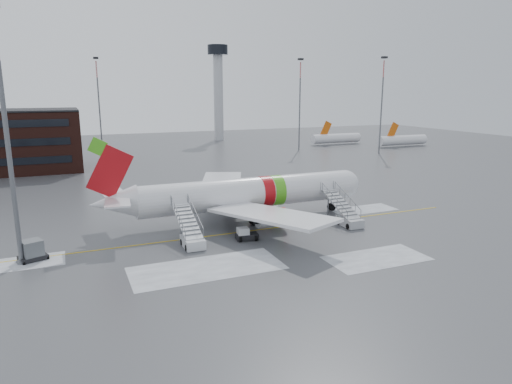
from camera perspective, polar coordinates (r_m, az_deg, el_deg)
name	(u,v)px	position (r m, az deg, el deg)	size (l,w,h in m)	color
ground	(231,231)	(53.47, -3.10, -4.83)	(260.00, 260.00, 0.00)	#494C4F
airliner	(243,194)	(56.61, -1.67, -0.25)	(35.03, 32.97, 11.18)	white
airstair_fwd	(346,216)	(56.55, 11.24, -2.97)	(2.05, 7.70, 3.48)	#A2A5A9
airstair_aft	(191,235)	(48.73, -8.16, -5.38)	(2.05, 7.70, 3.48)	silver
pushback_tug	(245,234)	(50.00, -1.33, -5.33)	(2.57, 2.06, 1.38)	black
uld_container	(32,251)	(49.10, -26.17, -6.62)	(2.89, 2.51, 1.98)	black
light_mast_near	(7,134)	(46.46, -28.72, 6.33)	(1.20, 1.20, 23.38)	#595B60
control_tower	(218,82)	(150.66, -4.75, 13.59)	(6.40, 6.40, 30.00)	#B2B5BA
light_mast_far_ne	(300,99)	(124.96, 5.50, 11.54)	(1.20, 1.20, 24.25)	#595B60
light_mast_far_n	(99,99)	(126.42, -19.07, 10.94)	(1.20, 1.20, 24.25)	#595B60
light_mast_far_e	(382,99)	(121.98, 15.47, 11.13)	(1.20, 1.20, 24.25)	#595B60
distant_aircraft	(357,146)	(138.40, 12.52, 5.65)	(35.00, 18.00, 8.00)	#D8590C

